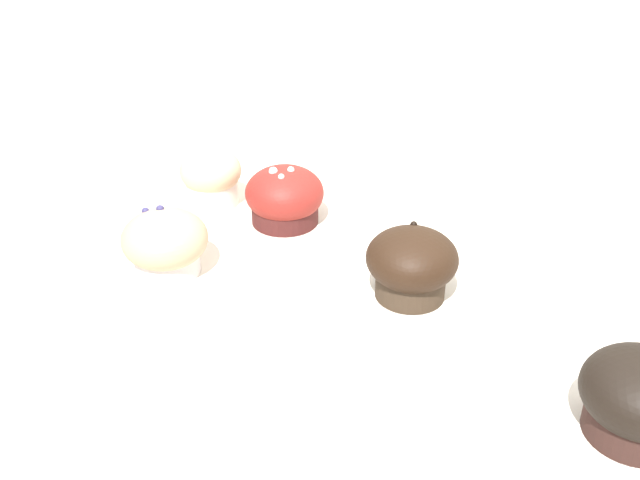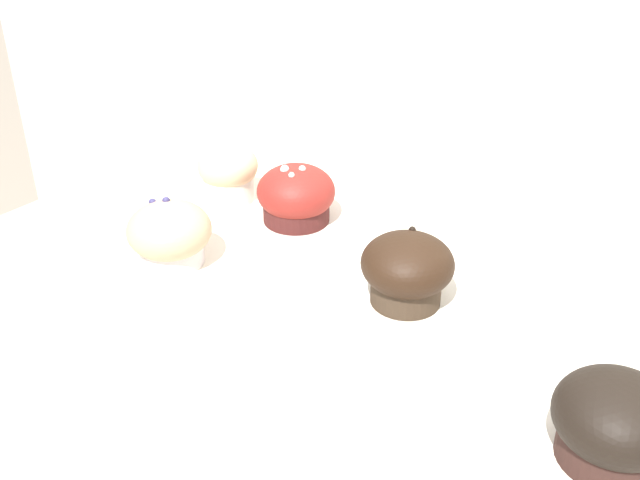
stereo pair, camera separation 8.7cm
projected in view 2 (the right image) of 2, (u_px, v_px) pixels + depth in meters
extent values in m
cube|color=beige|center=(556.00, 164.00, 1.26)|extent=(3.20, 0.10, 1.80)
cylinder|color=#451B19|center=(296.00, 206.00, 1.00)|extent=(0.09, 0.09, 0.04)
ellipsoid|color=maroon|center=(296.00, 191.00, 0.99)|extent=(0.10, 0.10, 0.07)
sphere|color=white|center=(285.00, 169.00, 0.97)|extent=(0.01, 0.01, 0.01)
sphere|color=white|center=(302.00, 169.00, 0.97)|extent=(0.01, 0.01, 0.01)
sphere|color=white|center=(292.00, 175.00, 0.96)|extent=(0.01, 0.01, 0.01)
cylinder|color=#3C2D20|center=(406.00, 282.00, 0.83)|extent=(0.08, 0.08, 0.05)
ellipsoid|color=black|center=(407.00, 264.00, 0.82)|extent=(0.10, 0.10, 0.06)
sphere|color=black|center=(412.00, 230.00, 0.83)|extent=(0.01, 0.01, 0.01)
cylinder|color=silver|center=(171.00, 246.00, 0.91)|extent=(0.08, 0.08, 0.05)
ellipsoid|color=tan|center=(169.00, 230.00, 0.89)|extent=(0.10, 0.10, 0.07)
sphere|color=navy|center=(152.00, 202.00, 0.90)|extent=(0.01, 0.01, 0.01)
sphere|color=navy|center=(166.00, 201.00, 0.89)|extent=(0.01, 0.01, 0.01)
cylinder|color=#351F1A|center=(611.00, 437.00, 0.63)|extent=(0.09, 0.09, 0.05)
ellipsoid|color=black|center=(617.00, 416.00, 0.62)|extent=(0.11, 0.11, 0.07)
cylinder|color=white|center=(229.00, 182.00, 1.05)|extent=(0.07, 0.07, 0.05)
ellipsoid|color=#DDBA8B|center=(228.00, 166.00, 1.04)|extent=(0.08, 0.08, 0.06)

